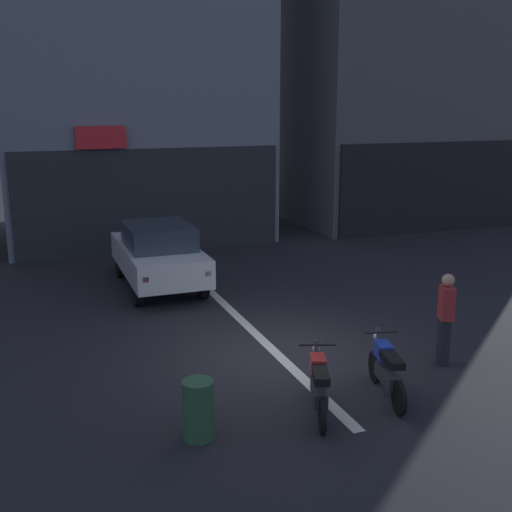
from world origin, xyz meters
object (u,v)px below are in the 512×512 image
object	(u,v)px
motorcycle_blue_row_left_mid	(387,369)
trash_bin	(198,410)
motorcycle_red_row_leftmost	(319,384)
person_by_motorcycles	(445,319)
car_white_crossing_near	(158,253)

from	to	relation	value
motorcycle_blue_row_left_mid	trash_bin	world-z (taller)	motorcycle_blue_row_left_mid
motorcycle_blue_row_left_mid	motorcycle_red_row_leftmost	bearing A→B (deg)	-174.89
motorcycle_red_row_leftmost	person_by_motorcycles	bearing A→B (deg)	16.27
car_white_crossing_near	motorcycle_red_row_leftmost	size ratio (longest dim) A/B	2.59
person_by_motorcycles	trash_bin	distance (m)	4.84
car_white_crossing_near	motorcycle_red_row_leftmost	world-z (taller)	car_white_crossing_near
person_by_motorcycles	car_white_crossing_near	bearing A→B (deg)	119.32
motorcycle_red_row_leftmost	car_white_crossing_near	bearing A→B (deg)	96.30
motorcycle_blue_row_left_mid	trash_bin	bearing A→B (deg)	-176.59
car_white_crossing_near	person_by_motorcycles	size ratio (longest dim) A/B	2.46
car_white_crossing_near	trash_bin	xyz separation A→B (m)	(-1.06, -7.44, -0.46)
trash_bin	car_white_crossing_near	bearing A→B (deg)	81.90
motorcycle_blue_row_left_mid	trash_bin	xyz separation A→B (m)	(-3.11, -0.19, -0.03)
car_white_crossing_near	trash_bin	distance (m)	7.53
car_white_crossing_near	motorcycle_red_row_leftmost	bearing A→B (deg)	-83.70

